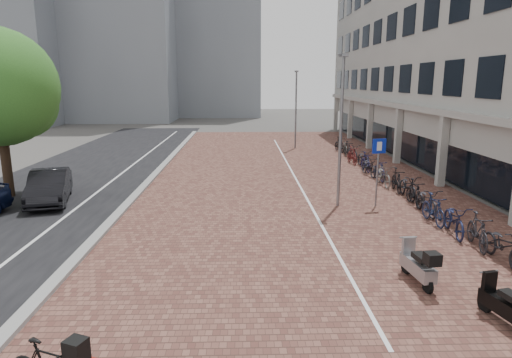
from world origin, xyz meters
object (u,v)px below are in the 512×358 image
object	(u,v)px
scooter_mid	(506,303)
scooter_front	(418,264)
car_dark	(49,187)
parking_sign	(378,161)

from	to	relation	value
scooter_mid	scooter_front	bearing A→B (deg)	106.46
scooter_front	car_dark	bearing A→B (deg)	140.82
scooter_mid	parking_sign	size ratio (longest dim) A/B	0.52
car_dark	parking_sign	bearing A→B (deg)	-20.39
scooter_front	scooter_mid	bearing A→B (deg)	-67.90
car_dark	parking_sign	distance (m)	13.24
parking_sign	car_dark	bearing A→B (deg)	161.64
car_dark	parking_sign	xyz separation A→B (m)	(13.14, -1.11, 1.19)
scooter_front	parking_sign	bearing A→B (deg)	75.44
car_dark	scooter_mid	world-z (taller)	car_dark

